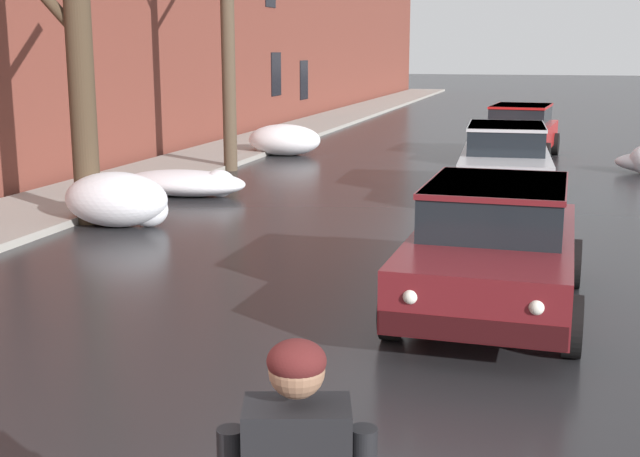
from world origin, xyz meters
The scene contains 9 objects.
left_sidewalk_slab centered at (-6.40, 18.00, 0.06)m, with size 2.40×80.00×0.12m, color gray.
snow_bank_near_corner_left centered at (-4.79, 19.83, 0.40)m, with size 2.02×1.34×0.85m.
snow_bank_mid_block_left centered at (-4.64, 13.10, 0.25)m, with size 2.59×1.24×0.54m.
snow_bank_along_right_kerb centered at (-4.46, 10.06, 0.43)m, with size 1.76×1.16×0.90m.
bare_tree_second_along_sidewalk centered at (-5.16, 10.20, 3.04)m, with size 3.01×1.83×5.97m.
bare_tree_mid_block centered at (-5.06, 16.60, 3.98)m, with size 1.71×3.03×7.48m.
sedan_maroon_approaching_near_lane centered at (1.76, 7.10, 0.75)m, with size 1.97×4.05×1.42m.
sedan_silver_parked_kerbside_close centered at (1.45, 14.57, 0.75)m, with size 2.06×4.35×1.42m.
sedan_red_parked_kerbside_mid centered at (1.46, 20.76, 0.75)m, with size 2.11×4.33×1.42m.
Camera 1 is at (2.31, -2.06, 2.84)m, focal length 47.02 mm.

